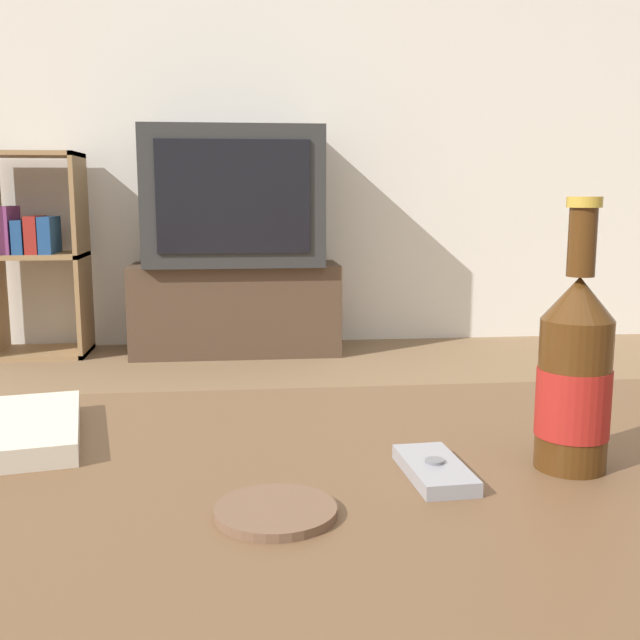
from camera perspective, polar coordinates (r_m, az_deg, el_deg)
name	(u,v)px	position (r m, az deg, el deg)	size (l,w,h in m)	color
back_wall	(241,69)	(3.72, -6.03, 18.45)	(8.00, 0.05, 2.60)	silver
coffee_table	(265,552)	(0.73, -4.23, -17.25)	(1.29, 0.70, 0.46)	brown
tv_stand	(236,308)	(3.46, -6.42, 0.88)	(0.94, 0.36, 0.41)	#4C3828
television	(234,197)	(3.41, -6.58, 9.32)	(0.78, 0.45, 0.61)	#2D2D2D
bookshelf	(34,249)	(3.59, -20.98, 5.10)	(0.41, 0.30, 0.91)	#99754C
beer_bottle	(574,376)	(0.76, 18.81, -4.03)	(0.07, 0.07, 0.26)	#47280F
cell_phone	(435,469)	(0.73, 8.72, -11.19)	(0.06, 0.12, 0.02)	gray
coaster	(276,511)	(0.64, -3.40, -14.33)	(0.10, 0.10, 0.01)	brown
table_book	(8,431)	(0.88, -22.68, -7.78)	(0.18, 0.24, 0.02)	beige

